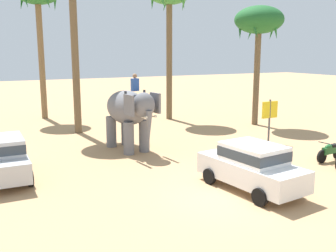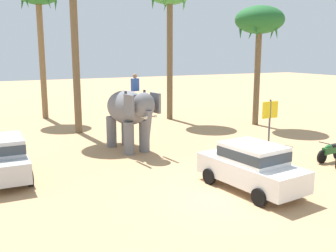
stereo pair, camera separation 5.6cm
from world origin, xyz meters
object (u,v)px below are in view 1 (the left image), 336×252
object	(u,v)px
motorcycle_fourth_in_row	(330,151)
palm_tree_far_back	(259,23)
car_parked_far_side	(2,157)
car_sedan_foreground	(252,165)
signboard_yellow	(270,113)
elephant_with_mahout	(129,111)

from	to	relation	value
motorcycle_fourth_in_row	palm_tree_far_back	world-z (taller)	palm_tree_far_back
car_parked_far_side	motorcycle_fourth_in_row	xyz separation A→B (m)	(13.47, -3.93, -0.46)
car_sedan_foreground	palm_tree_far_back	xyz separation A→B (m)	(8.37, 9.99, 5.80)
car_parked_far_side	motorcycle_fourth_in_row	world-z (taller)	car_parked_far_side
car_sedan_foreground	car_parked_far_side	world-z (taller)	same
car_parked_far_side	palm_tree_far_back	xyz separation A→B (m)	(16.26, 4.74, 5.80)
motorcycle_fourth_in_row	signboard_yellow	distance (m)	4.14
car_parked_far_side	signboard_yellow	distance (m)	13.35
car_sedan_foreground	signboard_yellow	distance (m)	7.62
car_sedan_foreground	palm_tree_far_back	bearing A→B (deg)	50.05
motorcycle_fourth_in_row	car_sedan_foreground	bearing A→B (deg)	-166.70
motorcycle_fourth_in_row	palm_tree_far_back	xyz separation A→B (m)	(2.79, 8.67, 6.27)
motorcycle_fourth_in_row	palm_tree_far_back	size ratio (longest dim) A/B	0.23
elephant_with_mahout	palm_tree_far_back	distance (m)	11.54
car_sedan_foreground	motorcycle_fourth_in_row	xyz separation A→B (m)	(5.58, 1.32, -0.46)
signboard_yellow	palm_tree_far_back	bearing A→B (deg)	58.17
car_parked_far_side	signboard_yellow	bearing A→B (deg)	0.12
car_parked_far_side	palm_tree_far_back	distance (m)	17.90
car_sedan_foreground	elephant_with_mahout	xyz separation A→B (m)	(-1.81, 7.32, 1.06)
elephant_with_mahout	palm_tree_far_back	size ratio (longest dim) A/B	0.51
car_parked_far_side	elephant_with_mahout	bearing A→B (deg)	18.84
car_parked_far_side	elephant_with_mahout	xyz separation A→B (m)	(6.08, 2.08, 1.06)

